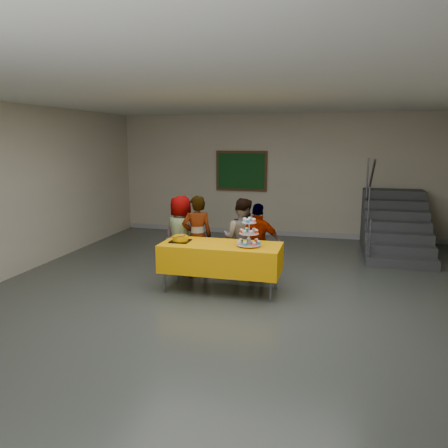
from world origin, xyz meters
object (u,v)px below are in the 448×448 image
(cupcake_stand, at_px, (249,235))
(bear_cake, at_px, (180,238))
(schoolchild_c, at_px, (242,239))
(noticeboard, at_px, (241,171))
(schoolchild_a, at_px, (181,235))
(staircase, at_px, (394,228))
(schoolchild_d, at_px, (258,243))
(bake_table, at_px, (221,257))
(schoolchild_b, at_px, (197,237))

(cupcake_stand, height_order, bear_cake, cupcake_stand)
(schoolchild_c, relative_size, noticeboard, 1.08)
(schoolchild_a, bearing_deg, bear_cake, 126.26)
(schoolchild_a, distance_m, staircase, 4.77)
(schoolchild_c, height_order, staircase, staircase)
(staircase, bearing_deg, schoolchild_d, -131.01)
(bear_cake, relative_size, staircase, 0.15)
(schoolchild_d, bearing_deg, bake_table, 53.53)
(bear_cake, xyz_separation_m, schoolchild_a, (-0.26, 0.75, -0.12))
(bear_cake, distance_m, noticeboard, 4.38)
(bake_table, relative_size, schoolchild_c, 1.34)
(schoolchild_c, xyz_separation_m, staircase, (2.79, 2.73, -0.21))
(schoolchild_a, xyz_separation_m, schoolchild_d, (1.42, -0.13, -0.03))
(schoolchild_c, bearing_deg, schoolchild_b, 16.53)
(schoolchild_d, relative_size, staircase, 0.56)
(schoolchild_b, distance_m, schoolchild_d, 1.07)
(cupcake_stand, relative_size, schoolchild_c, 0.32)
(noticeboard, bearing_deg, bear_cake, -90.82)
(schoolchild_c, bearing_deg, bear_cake, 46.96)
(cupcake_stand, bearing_deg, schoolchild_c, 109.84)
(schoolchild_b, bearing_deg, schoolchild_d, 157.08)
(bake_table, xyz_separation_m, schoolchild_a, (-0.93, 0.74, 0.15))
(cupcake_stand, height_order, schoolchild_c, schoolchild_c)
(bake_table, distance_m, cupcake_stand, 0.60)
(schoolchild_d, xyz_separation_m, noticeboard, (-1.09, 3.69, 0.93))
(schoolchild_b, bearing_deg, staircase, -165.10)
(bear_cake, xyz_separation_m, schoolchild_c, (0.84, 0.74, -0.13))
(cupcake_stand, xyz_separation_m, schoolchild_a, (-1.39, 0.78, -0.24))
(bake_table, relative_size, schoolchild_a, 1.33)
(bake_table, relative_size, bear_cake, 5.25)
(bear_cake, height_order, schoolchild_b, schoolchild_b)
(bear_cake, xyz_separation_m, staircase, (3.64, 3.48, -0.34))
(schoolchild_c, distance_m, staircase, 3.91)
(schoolchild_d, bearing_deg, schoolchild_b, 3.20)
(schoolchild_c, bearing_deg, noticeboard, -72.07)
(schoolchild_b, distance_m, noticeboard, 3.82)
(schoolchild_a, bearing_deg, cupcake_stand, 167.53)
(schoolchild_b, xyz_separation_m, noticeboard, (-0.03, 3.72, 0.88))
(bake_table, height_order, schoolchild_b, schoolchild_b)
(noticeboard, bearing_deg, schoolchild_c, -77.63)
(staircase, bearing_deg, schoolchild_c, -135.64)
(schoolchild_a, relative_size, schoolchild_d, 1.05)
(bake_table, distance_m, schoolchild_b, 0.84)
(schoolchild_a, height_order, schoolchild_b, schoolchild_b)
(schoolchild_d, bearing_deg, schoolchild_a, -3.33)
(schoolchild_c, xyz_separation_m, schoolchild_d, (0.31, -0.12, -0.03))
(schoolchild_d, height_order, noticeboard, noticeboard)
(schoolchild_c, distance_m, noticeboard, 3.76)
(noticeboard, bearing_deg, schoolchild_a, -95.23)
(schoolchild_a, relative_size, noticeboard, 1.08)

